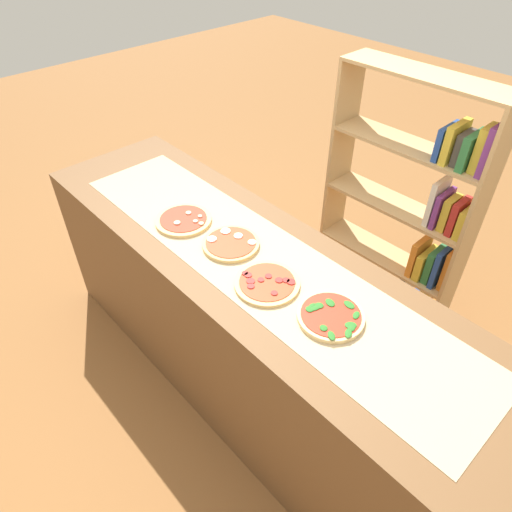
% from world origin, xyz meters
% --- Properties ---
extents(ground_plane, '(12.00, 12.00, 0.00)m').
position_xyz_m(ground_plane, '(0.00, 0.00, 0.00)').
color(ground_plane, brown).
extents(counter, '(2.62, 0.70, 0.92)m').
position_xyz_m(counter, '(0.00, 0.00, 0.46)').
color(counter, brown).
rests_on(counter, ground_plane).
extents(parchment_paper, '(2.13, 0.47, 0.00)m').
position_xyz_m(parchment_paper, '(0.00, 0.00, 0.92)').
color(parchment_paper, tan).
rests_on(parchment_paper, counter).
extents(pizza_mushroom_0, '(0.27, 0.27, 0.02)m').
position_xyz_m(pizza_mushroom_0, '(-0.44, -0.07, 0.93)').
color(pizza_mushroom_0, '#DBB26B').
rests_on(pizza_mushroom_0, parchment_paper).
extents(pizza_mozzarella_1, '(0.26, 0.26, 0.03)m').
position_xyz_m(pizza_mozzarella_1, '(-0.15, -0.02, 0.93)').
color(pizza_mozzarella_1, '#DBB26B').
rests_on(pizza_mozzarella_1, parchment_paper).
extents(pizza_pepperoni_2, '(0.27, 0.27, 0.02)m').
position_xyz_m(pizza_pepperoni_2, '(0.15, -0.07, 0.93)').
color(pizza_pepperoni_2, '#DBB26B').
rests_on(pizza_pepperoni_2, parchment_paper).
extents(pizza_spinach_3, '(0.25, 0.25, 0.03)m').
position_xyz_m(pizza_spinach_3, '(0.44, -0.02, 0.93)').
color(pizza_spinach_3, '#E5C17F').
rests_on(pizza_spinach_3, parchment_paper).
extents(bookshelf, '(0.88, 0.23, 1.48)m').
position_xyz_m(bookshelf, '(0.17, 1.05, 0.70)').
color(bookshelf, tan).
rests_on(bookshelf, ground_plane).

